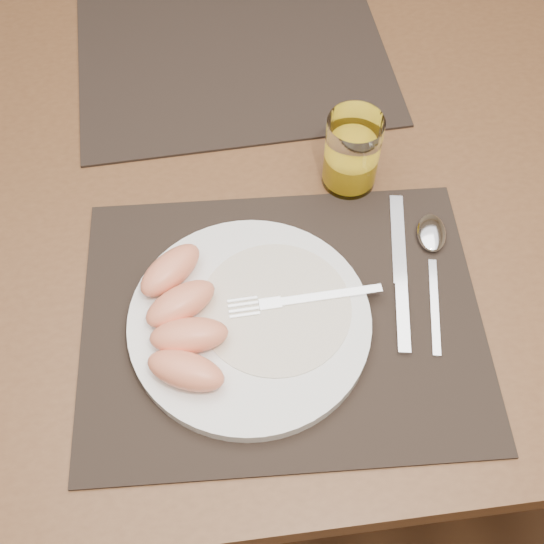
{
  "coord_description": "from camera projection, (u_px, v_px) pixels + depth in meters",
  "views": [
    {
      "loc": [
        -0.06,
        -0.58,
        1.43
      ],
      "look_at": [
        -0.01,
        -0.17,
        0.77
      ],
      "focal_mm": 45.0,
      "sensor_mm": 36.0,
      "label": 1
    }
  ],
  "objects": [
    {
      "name": "ground",
      "position": [
        268.0,
        392.0,
        1.52
      ],
      "size": [
        5.0,
        5.0,
        0.0
      ],
      "primitive_type": "plane",
      "color": "#54341D",
      "rests_on": "ground"
    },
    {
      "name": "table",
      "position": [
        266.0,
        211.0,
        0.96
      ],
      "size": [
        1.4,
        0.9,
        0.75
      ],
      "color": "brown",
      "rests_on": "ground"
    },
    {
      "name": "placemat_near",
      "position": [
        282.0,
        319.0,
        0.77
      ],
      "size": [
        0.47,
        0.37,
        0.0
      ],
      "primitive_type": "cube",
      "rotation": [
        0.0,
        0.0,
        -0.05
      ],
      "color": "black",
      "rests_on": "table"
    },
    {
      "name": "placemat_far",
      "position": [
        233.0,
        59.0,
        1.0
      ],
      "size": [
        0.46,
        0.37,
        0.0
      ],
      "primitive_type": "cube",
      "rotation": [
        0.0,
        0.0,
        0.04
      ],
      "color": "black",
      "rests_on": "table"
    },
    {
      "name": "plate",
      "position": [
        250.0,
        322.0,
        0.76
      ],
      "size": [
        0.27,
        0.27,
        0.02
      ],
      "primitive_type": "cylinder",
      "color": "white",
      "rests_on": "placemat_near"
    },
    {
      "name": "plate_dressing",
      "position": [
        275.0,
        307.0,
        0.76
      ],
      "size": [
        0.17,
        0.17,
        0.0
      ],
      "color": "white",
      "rests_on": "plate"
    },
    {
      "name": "fork",
      "position": [
        292.0,
        301.0,
        0.76
      ],
      "size": [
        0.17,
        0.03,
        0.0
      ],
      "color": "silver",
      "rests_on": "plate"
    },
    {
      "name": "knife",
      "position": [
        401.0,
        283.0,
        0.79
      ],
      "size": [
        0.05,
        0.22,
        0.01
      ],
      "color": "silver",
      "rests_on": "placemat_near"
    },
    {
      "name": "spoon",
      "position": [
        432.0,
        243.0,
        0.82
      ],
      "size": [
        0.06,
        0.19,
        0.01
      ],
      "color": "silver",
      "rests_on": "placemat_near"
    },
    {
      "name": "juice_glass",
      "position": [
        352.0,
        155.0,
        0.84
      ],
      "size": [
        0.07,
        0.07,
        0.1
      ],
      "color": "white",
      "rests_on": "placemat_near"
    },
    {
      "name": "grapefruit_wedges",
      "position": [
        181.0,
        319.0,
        0.73
      ],
      "size": [
        0.1,
        0.2,
        0.03
      ],
      "color": "#F18B62",
      "rests_on": "plate"
    }
  ]
}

